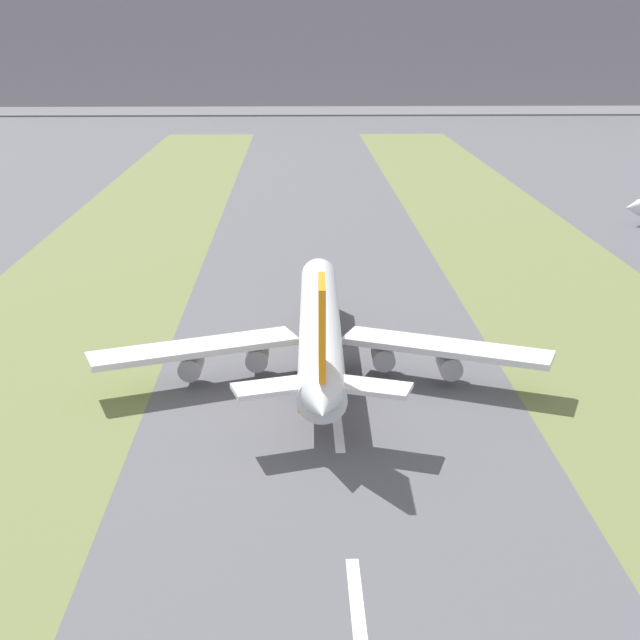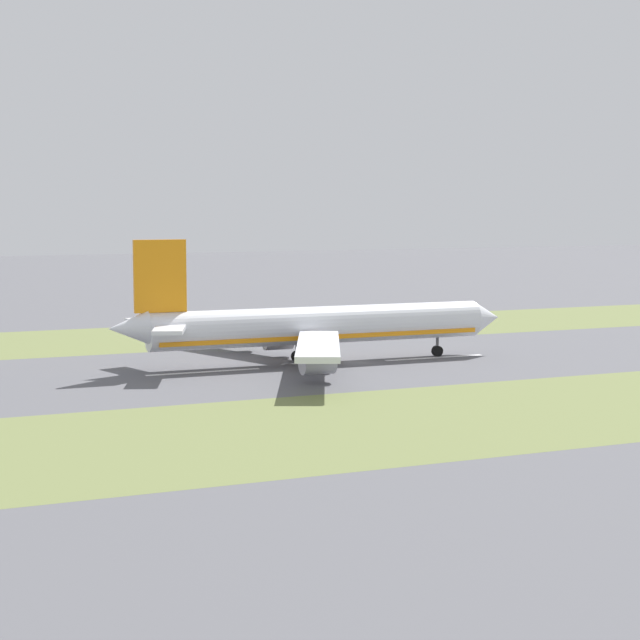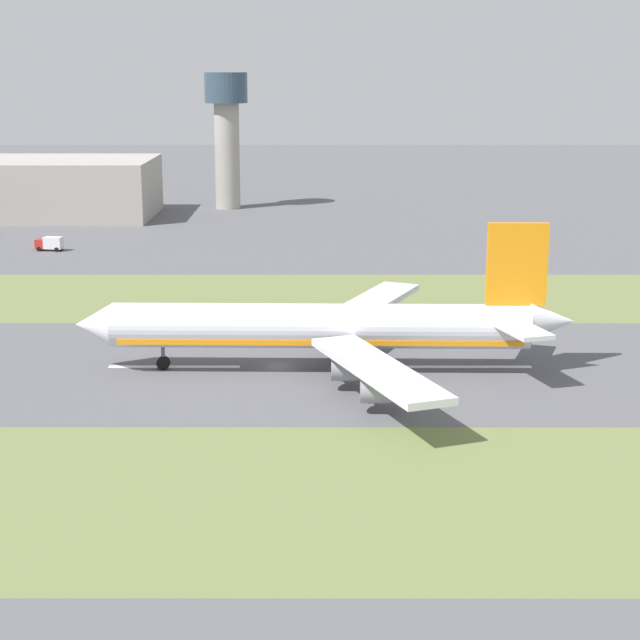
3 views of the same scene
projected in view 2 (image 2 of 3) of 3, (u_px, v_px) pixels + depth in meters
The scene contains 6 objects.
ground_plane at pixel (356, 363), 172.87m from camera, with size 800.00×800.00×0.00m, color #56565B.
grass_median_west at pixel (263, 332), 214.15m from camera, with size 40.00×600.00×0.01m, color olive.
grass_median_east at pixel (508, 412), 131.59m from camera, with size 40.00×600.00×0.01m, color olive.
centreline_dash_mid at pixel (203, 372), 163.02m from camera, with size 1.20×18.00×0.01m, color silver.
centreline_dash_far at pixel (434, 358), 178.36m from camera, with size 1.20×18.00×0.01m, color silver.
airplane_main_jet at pixel (309, 327), 170.88m from camera, with size 64.13×67.09×20.20m.
Camera 2 is at (155.63, -71.46, 25.28)m, focal length 60.00 mm.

